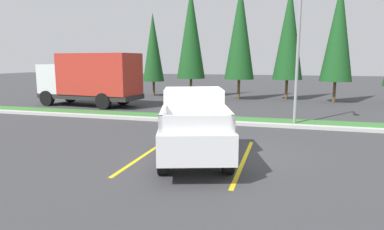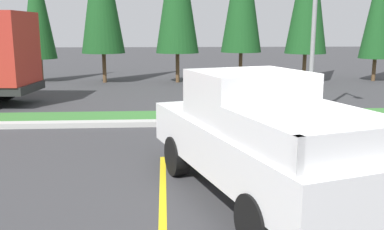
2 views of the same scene
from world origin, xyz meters
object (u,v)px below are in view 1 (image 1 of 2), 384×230
at_px(street_light, 299,38).
at_px(cypress_tree_rightmost, 338,31).
at_px(pickup_truck_main, 193,124).
at_px(cypress_tree_left_inner, 191,33).
at_px(cypress_tree_center, 240,32).
at_px(cypress_tree_leftmost, 153,47).
at_px(cargo_truck_distant, 91,78).
at_px(cypress_tree_right_inner, 289,32).

distance_m(street_light, cypress_tree_rightmost, 9.97).
bearing_deg(pickup_truck_main, cypress_tree_left_inner, 106.10).
bearing_deg(cypress_tree_rightmost, street_light, -106.86).
relative_size(pickup_truck_main, cypress_tree_center, 0.64).
bearing_deg(cypress_tree_rightmost, cypress_tree_leftmost, 176.47).
relative_size(cargo_truck_distant, cypress_tree_left_inner, 0.81).
bearing_deg(pickup_truck_main, cargo_truck_distant, 134.98).
xyz_separation_m(street_light, cypress_tree_right_inner, (-0.40, 10.50, 1.07)).
distance_m(pickup_truck_main, cypress_tree_center, 16.37).
height_order(pickup_truck_main, cypress_tree_leftmost, cypress_tree_leftmost).
distance_m(pickup_truck_main, street_light, 7.57).
relative_size(cypress_tree_right_inner, cypress_tree_rightmost, 1.02).
distance_m(cypress_tree_right_inner, cypress_tree_rightmost, 3.43).
height_order(street_light, cypress_tree_rightmost, cypress_tree_rightmost).
relative_size(pickup_truck_main, cypress_tree_right_inner, 0.65).
bearing_deg(cypress_tree_left_inner, cypress_tree_rightmost, -1.46).
height_order(cypress_tree_leftmost, cypress_tree_rightmost, cypress_tree_rightmost).
bearing_deg(cargo_truck_distant, street_light, -14.57).
xyz_separation_m(street_light, cypress_tree_rightmost, (2.88, 9.49, 0.99)).
xyz_separation_m(street_light, cypress_tree_leftmost, (-11.20, 10.36, 0.09)).
height_order(street_light, cypress_tree_leftmost, cypress_tree_leftmost).
height_order(cypress_tree_right_inner, cypress_tree_rightmost, cypress_tree_right_inner).
bearing_deg(cargo_truck_distant, pickup_truck_main, -45.02).
height_order(cypress_tree_left_inner, cypress_tree_rightmost, cypress_tree_left_inner).
bearing_deg(cypress_tree_left_inner, street_light, -51.50).
bearing_deg(street_light, cypress_tree_leftmost, 137.24).
bearing_deg(cypress_tree_leftmost, cargo_truck_distant, -101.89).
xyz_separation_m(cypress_tree_left_inner, cypress_tree_center, (3.85, -0.17, 0.02)).
distance_m(cypress_tree_leftmost, cypress_tree_left_inner, 3.64).
relative_size(cypress_tree_leftmost, cypress_tree_left_inner, 0.80).
height_order(cypress_tree_leftmost, cypress_tree_right_inner, cypress_tree_right_inner).
height_order(cypress_tree_leftmost, cypress_tree_left_inner, cypress_tree_left_inner).
bearing_deg(cypress_tree_leftmost, street_light, -42.76).
bearing_deg(pickup_truck_main, cypress_tree_right_inner, 80.69).
height_order(cypress_tree_center, cypress_tree_rightmost, cypress_tree_center).
distance_m(cypress_tree_leftmost, cypress_tree_right_inner, 10.85).
distance_m(cypress_tree_left_inner, cypress_tree_rightmost, 10.65).
distance_m(pickup_truck_main, cypress_tree_leftmost, 18.70).
relative_size(pickup_truck_main, cypress_tree_leftmost, 0.81).
height_order(pickup_truck_main, street_light, street_light).
bearing_deg(cargo_truck_distant, cypress_tree_left_inner, 52.71).
xyz_separation_m(cypress_tree_center, cypress_tree_rightmost, (6.79, -0.10, -0.15)).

